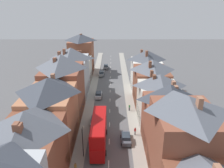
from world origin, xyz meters
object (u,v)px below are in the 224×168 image
(car_mid_black, at_px, (106,67))
(car_parked_left_b, at_px, (126,138))
(car_near_blue, at_px, (95,120))
(pedestrian_near_right, at_px, (76,167))
(double_decker_bus_lead, at_px, (99,132))
(car_parked_right_a, at_px, (102,73))
(pedestrian_mid_left, at_px, (135,131))
(street_lamp, at_px, (83,140))
(pedestrian_mid_right, at_px, (130,107))
(car_near_silver, at_px, (99,95))

(car_mid_black, relative_size, car_parked_left_b, 0.97)
(car_near_blue, distance_m, pedestrian_near_right, 14.14)
(double_decker_bus_lead, distance_m, car_mid_black, 46.92)
(car_parked_right_a, distance_m, pedestrian_mid_left, 36.69)
(pedestrian_near_right, bearing_deg, street_lamp, 78.09)
(car_mid_black, height_order, pedestrian_mid_right, pedestrian_mid_right)
(car_near_silver, xyz_separation_m, car_parked_right_a, (-0.00, 18.10, 0.04))
(pedestrian_mid_right, bearing_deg, car_parked_right_a, 106.68)
(pedestrian_mid_left, xyz_separation_m, street_lamp, (-9.25, -6.16, 2.21))
(car_parked_right_a, distance_m, pedestrian_near_right, 45.58)
(double_decker_bus_lead, bearing_deg, pedestrian_near_right, -115.20)
(car_parked_left_b, bearing_deg, pedestrian_near_right, -136.57)
(car_parked_right_a, height_order, pedestrian_mid_right, pedestrian_mid_right)
(car_parked_right_a, relative_size, pedestrian_mid_left, 2.65)
(car_parked_left_b, xyz_separation_m, pedestrian_mid_left, (1.90, 2.08, 0.21))
(car_near_blue, height_order, pedestrian_mid_left, pedestrian_mid_left)
(double_decker_bus_lead, xyz_separation_m, car_near_silver, (-1.29, 20.63, -2.02))
(car_parked_right_a, relative_size, pedestrian_mid_right, 2.65)
(car_parked_right_a, bearing_deg, street_lamp, -91.57)
(car_parked_left_b, xyz_separation_m, pedestrian_mid_right, (1.54, 12.02, 0.21))
(car_near_blue, distance_m, street_lamp, 10.75)
(pedestrian_near_right, bearing_deg, car_parked_right_a, 87.60)
(car_parked_right_a, xyz_separation_m, car_mid_black, (1.30, 8.14, -0.01))
(car_near_blue, bearing_deg, car_parked_left_b, -45.59)
(double_decker_bus_lead, xyz_separation_m, car_parked_right_a, (-1.29, 38.74, -1.98))
(pedestrian_mid_left, bearing_deg, street_lamp, -146.35)
(double_decker_bus_lead, relative_size, car_parked_left_b, 2.72)
(double_decker_bus_lead, height_order, car_mid_black, double_decker_bus_lead)
(car_mid_black, relative_size, pedestrian_near_right, 2.40)
(pedestrian_near_right, bearing_deg, car_near_silver, 86.02)
(pedestrian_near_right, bearing_deg, pedestrian_mid_left, 44.27)
(car_near_silver, distance_m, street_lamp, 23.99)
(car_parked_right_a, bearing_deg, pedestrian_near_right, -92.40)
(pedestrian_mid_left, distance_m, street_lamp, 11.33)
(double_decker_bus_lead, distance_m, pedestrian_mid_left, 7.63)
(car_parked_right_a, bearing_deg, double_decker_bus_lead, -88.09)
(car_mid_black, bearing_deg, double_decker_bus_lead, -90.01)
(car_parked_left_b, bearing_deg, pedestrian_mid_left, 47.58)
(car_parked_right_a, xyz_separation_m, car_parked_left_b, (6.20, -37.86, -0.01))
(car_parked_right_a, relative_size, pedestrian_near_right, 2.65)
(pedestrian_near_right, distance_m, street_lamp, 4.29)
(car_mid_black, xyz_separation_m, pedestrian_mid_right, (6.44, -33.98, 0.20))
(pedestrian_mid_left, bearing_deg, car_parked_left_b, -132.42)
(pedestrian_mid_left, bearing_deg, pedestrian_mid_right, 92.04)
(car_near_silver, height_order, car_mid_black, car_mid_black)
(car_parked_left_b, xyz_separation_m, pedestrian_near_right, (-8.11, -7.68, 0.21))
(car_near_blue, bearing_deg, car_near_silver, 90.00)
(pedestrian_near_right, distance_m, pedestrian_mid_right, 21.93)
(car_near_blue, height_order, car_parked_right_a, car_parked_right_a)
(car_near_blue, relative_size, car_near_silver, 1.01)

